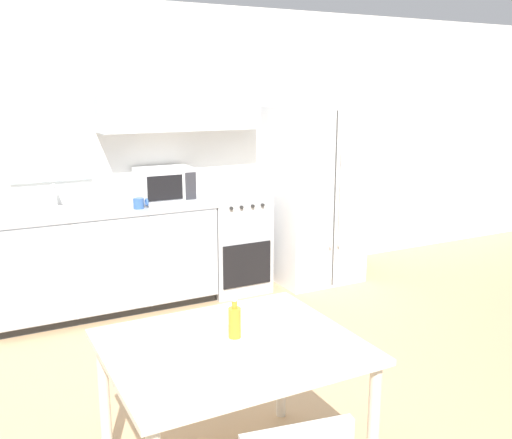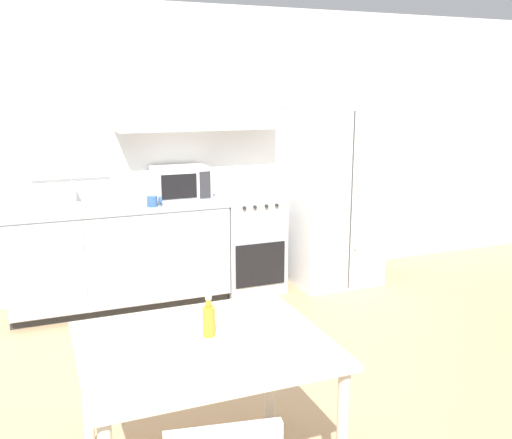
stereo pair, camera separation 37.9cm
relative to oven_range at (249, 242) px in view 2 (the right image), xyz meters
The scene contains 10 objects.
ground_plane 2.26m from the oven_range, 111.98° to the right, with size 12.00×12.00×0.00m, color tan.
wall_back 1.28m from the oven_range, 158.57° to the left, with size 12.00×0.38×2.70m.
kitchen_counter 1.24m from the oven_range, behind, with size 1.92×0.62×0.93m.
oven_range is the anchor object (origin of this frame).
refrigerator 0.97m from the oven_range, ahead, with size 0.85×0.79×1.77m.
kitchen_sink 1.66m from the oven_range, behind, with size 0.65×0.46×0.22m.
microwave 0.89m from the oven_range, behind, with size 0.50×0.37×0.31m.
coffee_mug 1.09m from the oven_range, behind, with size 0.13×0.09×0.09m.
dining_table 2.89m from the oven_range, 115.32° to the right, with size 1.16×0.97×0.76m.
drink_bottle 2.83m from the oven_range, 115.00° to the right, with size 0.06×0.06×0.21m.
Camera 2 is at (-1.11, -2.97, 1.93)m, focal length 40.00 mm.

